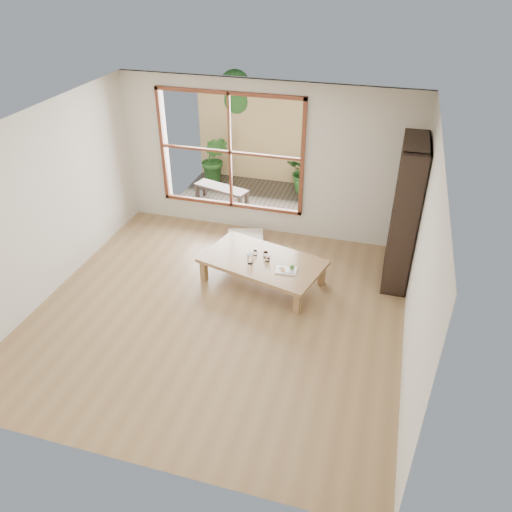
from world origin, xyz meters
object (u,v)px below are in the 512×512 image
(bookshelf, at_px, (405,214))
(garden_bench, at_px, (221,190))
(food_tray, at_px, (287,270))
(low_table, at_px, (263,262))

(bookshelf, xyz_separation_m, garden_bench, (-3.37, 1.66, -0.78))
(food_tray, bearing_deg, low_table, 152.78)
(bookshelf, relative_size, food_tray, 7.16)
(low_table, xyz_separation_m, food_tray, (0.42, -0.19, 0.07))
(food_tray, bearing_deg, garden_bench, 123.97)
(food_tray, bearing_deg, bookshelf, 26.33)
(low_table, bearing_deg, food_tray, -9.36)
(low_table, height_order, bookshelf, bookshelf)
(low_table, bearing_deg, garden_bench, 137.22)
(bookshelf, height_order, food_tray, bookshelf)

